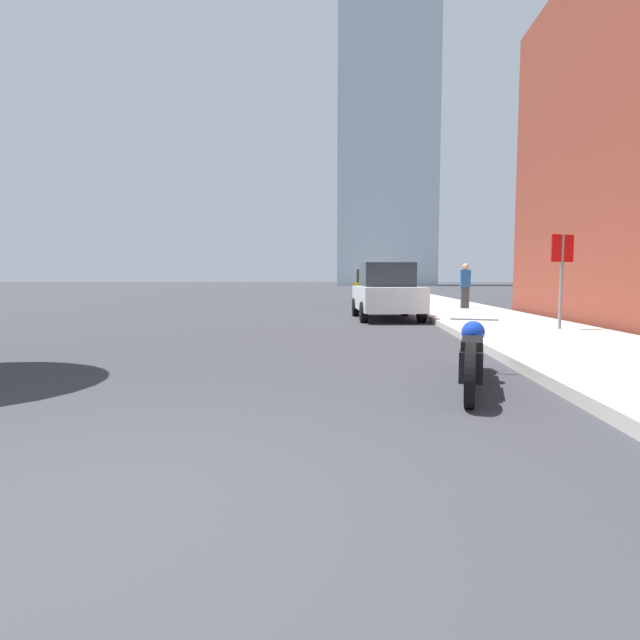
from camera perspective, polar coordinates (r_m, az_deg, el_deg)
The scene contains 8 objects.
ground_plane at distance 3.02m, azimuth -24.60°, elevation -20.51°, with size 400.00×400.00×0.00m, color #333338.
sidewalk at distance 42.59m, azimuth 9.23°, elevation 3.06°, with size 3.41×240.00×0.15m.
distant_tower at distance 108.91m, azimuth 7.57°, elevation 24.91°, with size 18.48×18.48×77.82m.
motorcycle at distance 6.14m, azimuth 17.01°, elevation -3.77°, with size 0.89×2.61×0.75m.
parked_car_white at distance 15.81m, azimuth 7.57°, elevation 3.20°, with size 2.16×4.26×1.75m.
parked_car_yellow at distance 28.24m, azimuth 5.87°, elevation 3.92°, with size 2.12×4.32×1.78m.
stop_sign at distance 12.31m, azimuth 25.91°, elevation 5.70°, with size 0.57×0.26×2.09m.
pedestrian at distance 19.70m, azimuth 16.26°, elevation 3.83°, with size 0.36×0.24×1.69m.
Camera 1 is at (1.34, -2.39, 1.27)m, focal length 28.00 mm.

